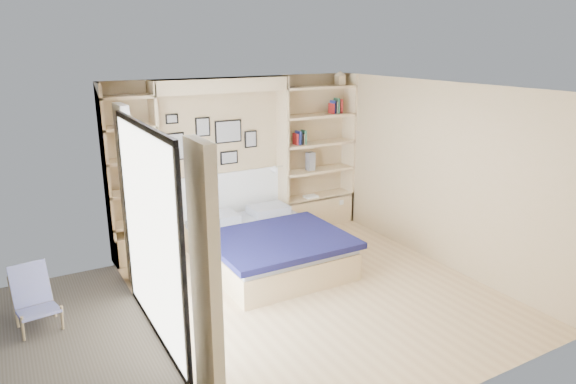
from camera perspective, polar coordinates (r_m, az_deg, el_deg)
ground at (r=6.51m, az=3.00°, el=-11.02°), size 4.50×4.50×0.00m
room_shell at (r=7.20m, az=-6.01°, el=0.85°), size 4.50×4.50×4.50m
bed at (r=7.15m, az=-2.43°, el=-5.94°), size 1.77×2.30×1.07m
photo_gallery at (r=7.69m, az=-8.71°, el=5.78°), size 1.48×0.02×0.82m
reading_lamps at (r=7.65m, az=-6.88°, el=1.93°), size 1.92×0.12×0.15m
shelf_decor at (r=8.28m, az=2.54°, el=7.47°), size 3.59×0.23×2.03m
deck_chair at (r=6.29m, az=-26.34°, el=-10.57°), size 0.48×0.72×0.68m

